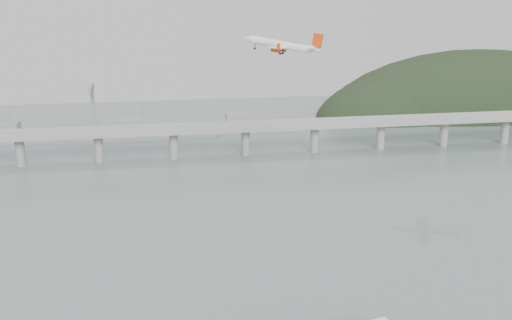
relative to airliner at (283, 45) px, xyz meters
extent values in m
plane|color=slate|center=(-17.58, -79.62, -85.15)|extent=(900.00, 900.00, 0.00)
cube|color=gray|center=(-17.58, 120.38, -65.15)|extent=(800.00, 22.00, 2.20)
cube|color=gray|center=(-17.58, 109.88, -63.15)|extent=(800.00, 0.60, 1.80)
cube|color=gray|center=(-17.58, 130.88, -63.15)|extent=(800.00, 0.60, 1.80)
cylinder|color=gray|center=(-147.58, 120.38, -75.65)|extent=(6.00, 6.00, 21.00)
cylinder|color=gray|center=(-97.58, 120.38, -75.65)|extent=(6.00, 6.00, 21.00)
cylinder|color=gray|center=(-47.58, 120.38, -75.65)|extent=(6.00, 6.00, 21.00)
cylinder|color=gray|center=(2.42, 120.38, -75.65)|extent=(6.00, 6.00, 21.00)
cylinder|color=gray|center=(52.42, 120.38, -75.65)|extent=(6.00, 6.00, 21.00)
cylinder|color=gray|center=(102.42, 120.38, -75.65)|extent=(6.00, 6.00, 21.00)
cylinder|color=gray|center=(152.42, 120.38, -75.65)|extent=(6.00, 6.00, 21.00)
cylinder|color=gray|center=(202.42, 120.38, -75.65)|extent=(6.00, 6.00, 21.00)
ellipsoid|color=black|center=(252.42, 250.38, -103.15)|extent=(320.00, 150.00, 156.00)
ellipsoid|color=black|center=(157.42, 240.38, -97.15)|extent=(140.00, 110.00, 96.00)
cube|color=gray|center=(-167.58, 190.38, -81.15)|extent=(95.67, 20.15, 8.00)
cylinder|color=gray|center=(-167.58, 190.38, -65.15)|extent=(1.60, 1.60, 14.00)
cube|color=gray|center=(-67.58, 185.38, -81.15)|extent=(110.55, 21.43, 8.00)
cube|color=gray|center=(-78.58, 185.38, -73.15)|extent=(39.01, 16.73, 8.00)
cylinder|color=gray|center=(-67.58, 185.38, -65.15)|extent=(1.60, 1.60, 14.00)
cube|color=gray|center=(22.42, 195.38, -81.15)|extent=(85.00, 13.60, 8.00)
cube|color=gray|center=(13.92, 195.38, -73.15)|extent=(29.75, 11.90, 8.00)
cylinder|color=gray|center=(22.42, 195.38, -65.15)|extent=(1.60, 1.60, 14.00)
cube|color=gray|center=(-107.58, 220.38, -65.15)|extent=(3.00, 3.00, 40.00)
cube|color=gray|center=(-107.58, 210.38, -47.15)|extent=(3.00, 28.00, 3.00)
cylinder|color=white|center=(-0.85, 0.43, 0.30)|extent=(27.21, 17.66, 8.07)
cone|color=white|center=(-15.47, 7.77, 2.80)|extent=(5.89, 5.51, 4.33)
cone|color=white|center=(14.31, -7.14, -1.76)|extent=(6.68, 5.71, 4.49)
cube|color=white|center=(-0.10, 0.00, -0.87)|extent=(20.12, 33.81, 2.96)
cube|color=white|center=(13.51, -6.70, -0.89)|extent=(8.43, 12.59, 1.40)
cube|color=red|center=(14.96, -7.23, 2.32)|extent=(5.33, 2.53, 7.36)
cylinder|color=red|center=(0.81, 5.81, -2.36)|extent=(5.23, 4.35, 3.02)
cylinder|color=black|center=(-1.11, 6.77, -2.04)|extent=(1.72, 2.36, 2.41)
cube|color=white|center=(0.97, 5.79, -1.34)|extent=(2.59, 1.40, 1.63)
cylinder|color=red|center=(-4.20, -4.38, -1.77)|extent=(5.23, 4.35, 3.02)
cylinder|color=black|center=(-6.12, -3.42, -1.45)|extent=(1.72, 2.36, 2.41)
cube|color=white|center=(-4.04, -4.40, -0.75)|extent=(2.59, 1.40, 1.63)
cylinder|color=black|center=(0.79, 2.45, -2.85)|extent=(0.89, 0.55, 2.53)
cylinder|color=black|center=(0.61, 2.47, -3.97)|extent=(1.37, 0.90, 1.32)
cylinder|color=black|center=(-1.58, -2.37, -2.57)|extent=(0.89, 0.55, 2.53)
cylinder|color=black|center=(-1.76, -2.35, -3.69)|extent=(1.37, 0.90, 1.32)
cylinder|color=black|center=(-12.27, 6.00, -0.68)|extent=(0.89, 0.55, 2.53)
cylinder|color=black|center=(-12.45, 6.02, -1.81)|extent=(1.37, 0.90, 1.32)
cube|color=red|center=(9.68, 14.81, -0.87)|extent=(1.95, 0.97, 2.71)
cube|color=red|center=(-5.82, -16.70, 0.95)|extent=(1.95, 0.97, 2.71)
camera|label=1|loc=(-66.03, -281.29, 21.23)|focal=42.00mm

